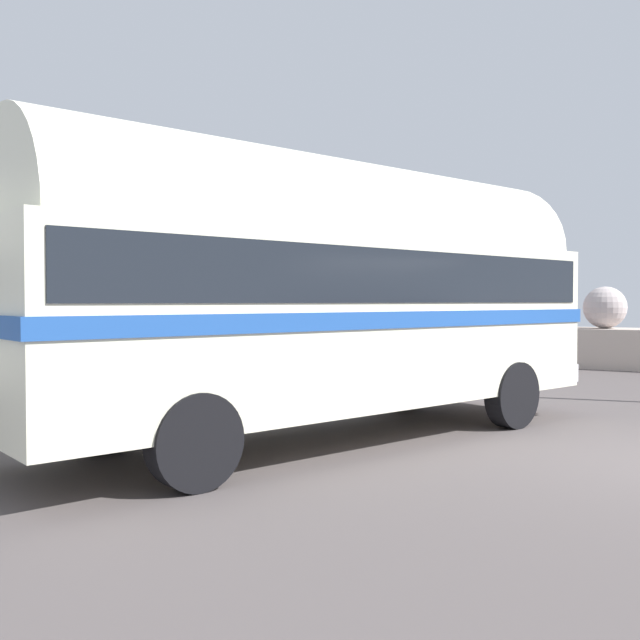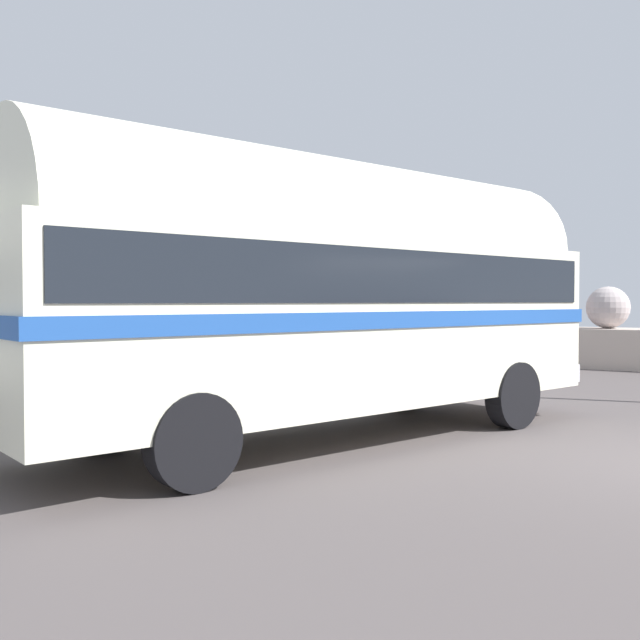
% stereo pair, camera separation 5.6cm
% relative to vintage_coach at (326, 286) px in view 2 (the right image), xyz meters
% --- Properties ---
extents(vintage_coach, '(4.97, 8.90, 3.70)m').
position_rel_vintage_coach_xyz_m(vintage_coach, '(0.00, 0.00, 0.00)').
color(vintage_coach, black).
rests_on(vintage_coach, ground).
extents(second_coach, '(4.06, 8.89, 3.70)m').
position_rel_vintage_coach_xyz_m(second_coach, '(-5.16, 0.09, 0.00)').
color(second_coach, black).
rests_on(second_coach, ground).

